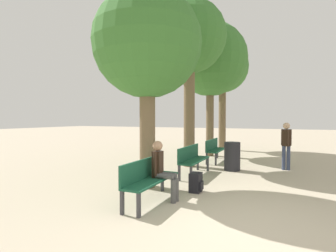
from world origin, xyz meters
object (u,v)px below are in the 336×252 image
(tree_row_3, at_px, (223,68))
(pedestrian_near, at_px, (286,143))
(bench_row_0, at_px, (149,176))
(trash_bin, at_px, (232,156))
(bench_row_1, at_px, (192,158))
(tree_row_0, at_px, (147,45))
(person_seated, at_px, (163,168))
(backpack, at_px, (196,183))
(tree_row_1, at_px, (189,39))
(tree_row_2, at_px, (210,60))
(bench_row_2, at_px, (215,148))

(tree_row_3, relative_size, pedestrian_near, 3.74)
(bench_row_0, height_order, trash_bin, trash_bin)
(bench_row_1, height_order, pedestrian_near, pedestrian_near)
(tree_row_0, height_order, person_seated, tree_row_0)
(bench_row_0, relative_size, trash_bin, 1.89)
(trash_bin, bearing_deg, backpack, -95.95)
(bench_row_0, distance_m, bench_row_1, 2.75)
(tree_row_1, bearing_deg, bench_row_1, -67.14)
(trash_bin, bearing_deg, tree_row_1, 174.32)
(tree_row_2, bearing_deg, tree_row_0, -90.00)
(tree_row_3, bearing_deg, tree_row_2, -90.00)
(tree_row_0, bearing_deg, tree_row_3, 90.00)
(bench_row_1, xyz_separation_m, tree_row_1, (-0.58, 1.38, 3.99))
(bench_row_0, relative_size, tree_row_3, 0.30)
(bench_row_2, height_order, pedestrian_near, pedestrian_near)
(bench_row_1, relative_size, person_seated, 1.42)
(trash_bin, bearing_deg, bench_row_1, -128.28)
(bench_row_1, height_order, tree_row_1, tree_row_1)
(tree_row_3, bearing_deg, bench_row_2, -81.73)
(tree_row_3, bearing_deg, bench_row_0, -86.49)
(person_seated, height_order, trash_bin, person_seated)
(bench_row_0, bearing_deg, tree_row_0, 119.68)
(bench_row_1, bearing_deg, backpack, -68.29)
(person_seated, xyz_separation_m, pedestrian_near, (2.36, 4.55, 0.23))
(pedestrian_near, bearing_deg, tree_row_3, 123.75)
(trash_bin, bearing_deg, person_seated, -101.21)
(person_seated, height_order, backpack, person_seated)
(tree_row_1, distance_m, trash_bin, 4.34)
(tree_row_1, relative_size, tree_row_3, 1.01)
(backpack, bearing_deg, bench_row_0, -121.74)
(bench_row_1, xyz_separation_m, person_seated, (0.22, -2.54, 0.14))
(person_seated, bearing_deg, tree_row_3, 94.93)
(tree_row_1, xyz_separation_m, pedestrian_near, (3.17, 0.63, -3.62))
(bench_row_1, bearing_deg, bench_row_2, 90.00)
(bench_row_0, bearing_deg, bench_row_1, 90.00)
(tree_row_1, distance_m, backpack, 5.41)
(tree_row_1, xyz_separation_m, person_seated, (0.80, -3.92, -3.84))
(tree_row_0, xyz_separation_m, tree_row_3, (0.00, 8.47, 0.90))
(bench_row_0, relative_size, pedestrian_near, 1.12)
(bench_row_1, height_order, tree_row_2, tree_row_2)
(bench_row_0, height_order, tree_row_2, tree_row_2)
(bench_row_0, height_order, bench_row_2, same)
(bench_row_1, bearing_deg, tree_row_3, 94.93)
(tree_row_0, distance_m, pedestrian_near, 5.55)
(backpack, distance_m, trash_bin, 2.92)
(tree_row_0, distance_m, backpack, 3.52)
(tree_row_0, height_order, pedestrian_near, tree_row_0)
(bench_row_2, xyz_separation_m, backpack, (0.67, -4.42, -0.31))
(bench_row_0, bearing_deg, person_seated, 42.50)
(bench_row_1, bearing_deg, tree_row_2, 97.90)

